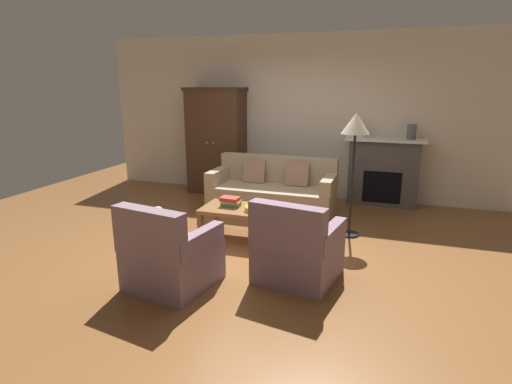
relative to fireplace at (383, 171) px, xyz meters
name	(u,v)px	position (x,y,z in m)	size (l,w,h in m)	color
ground_plane	(249,242)	(-1.55, -2.30, -0.57)	(9.60, 9.60, 0.00)	brown
back_wall	(296,117)	(-1.55, 0.25, 0.83)	(7.20, 0.10, 2.80)	silver
fireplace	(383,171)	(0.00, 0.00, 0.00)	(1.26, 0.48, 1.12)	#4C4947
armoire	(217,141)	(-2.95, -0.08, 0.39)	(1.06, 0.57, 1.91)	#472D1E
couch	(273,193)	(-1.61, -1.00, -0.25)	(1.93, 0.87, 0.86)	tan
coffee_table	(244,212)	(-1.65, -2.19, -0.20)	(1.10, 0.60, 0.42)	olive
fruit_bowl	(257,208)	(-1.46, -2.24, -0.12)	(0.32, 0.32, 0.06)	gold
book_stack	(231,202)	(-1.85, -2.16, -0.09)	(0.27, 0.19, 0.12)	#427A4C
mantel_vase_cream	(362,129)	(-0.38, -0.02, 0.69)	(0.11, 0.11, 0.29)	beige
mantel_vase_slate	(412,132)	(0.38, -0.02, 0.67)	(0.14, 0.14, 0.23)	#565B66
armchair_near_left	(170,257)	(-1.92, -3.63, -0.25)	(0.89, 0.89, 0.88)	gray
armchair_near_right	(297,251)	(-0.75, -3.10, -0.25)	(0.89, 0.89, 0.88)	gray
floor_lamp	(355,131)	(-0.36, -1.62, 0.83)	(0.36, 0.36, 1.62)	black
dog	(145,220)	(-2.90, -2.57, -0.32)	(0.34, 0.54, 0.39)	beige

